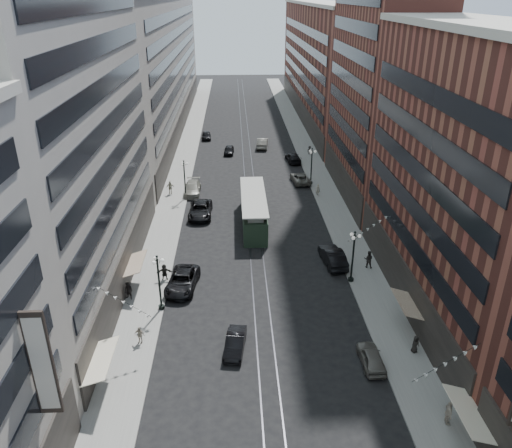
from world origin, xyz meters
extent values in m
plane|color=black|center=(0.00, 60.00, 0.00)|extent=(220.00, 220.00, 0.00)
cube|color=gray|center=(-11.00, 70.00, 0.07)|extent=(4.00, 180.00, 0.15)
cube|color=gray|center=(11.00, 70.00, 0.07)|extent=(4.00, 180.00, 0.15)
cube|color=#2D2D33|center=(-0.70, 70.00, 0.01)|extent=(0.12, 180.00, 0.02)
cube|color=#2D2D33|center=(0.70, 70.00, 0.01)|extent=(0.12, 180.00, 0.02)
cube|color=#9B958A|center=(-17.00, 33.00, 14.00)|extent=(8.00, 36.00, 28.00)
cube|color=#9B958A|center=(-17.00, 96.00, 13.00)|extent=(8.00, 90.00, 26.00)
cube|color=brown|center=(17.00, 28.00, 12.00)|extent=(8.00, 30.00, 24.00)
cube|color=brown|center=(17.00, 56.00, 21.00)|extent=(8.00, 26.00, 42.00)
cube|color=brown|center=(17.00, 105.00, 12.00)|extent=(8.00, 72.00, 24.00)
cylinder|color=black|center=(-9.20, 28.00, 0.30)|extent=(0.56, 0.56, 0.30)
cylinder|color=black|center=(-9.20, 28.00, 2.75)|extent=(0.18, 0.18, 5.20)
sphere|color=black|center=(-9.20, 28.00, 5.55)|extent=(0.24, 0.24, 0.24)
sphere|color=white|center=(-8.75, 28.00, 5.15)|extent=(0.36, 0.36, 0.36)
sphere|color=white|center=(-9.42, 28.39, 5.15)|extent=(0.36, 0.36, 0.36)
sphere|color=white|center=(-9.42, 27.61, 5.15)|extent=(0.36, 0.36, 0.36)
cylinder|color=black|center=(-9.20, 55.00, 0.30)|extent=(0.56, 0.56, 0.30)
cylinder|color=black|center=(-9.20, 55.00, 2.75)|extent=(0.18, 0.18, 5.20)
sphere|color=black|center=(-9.20, 55.00, 5.55)|extent=(0.24, 0.24, 0.24)
sphere|color=white|center=(-8.75, 55.00, 5.15)|extent=(0.36, 0.36, 0.36)
sphere|color=white|center=(-9.42, 55.39, 5.15)|extent=(0.36, 0.36, 0.36)
sphere|color=white|center=(-9.42, 54.61, 5.15)|extent=(0.36, 0.36, 0.36)
cylinder|color=black|center=(9.20, 32.00, 0.30)|extent=(0.56, 0.56, 0.30)
cylinder|color=black|center=(9.20, 32.00, 2.75)|extent=(0.18, 0.18, 5.20)
sphere|color=black|center=(9.20, 32.00, 5.55)|extent=(0.24, 0.24, 0.24)
sphere|color=white|center=(9.65, 32.00, 5.15)|extent=(0.36, 0.36, 0.36)
sphere|color=white|center=(8.97, 32.39, 5.15)|extent=(0.36, 0.36, 0.36)
sphere|color=white|center=(8.97, 31.61, 5.15)|extent=(0.36, 0.36, 0.36)
cylinder|color=black|center=(9.20, 60.00, 0.30)|extent=(0.56, 0.56, 0.30)
cylinder|color=black|center=(9.20, 60.00, 2.75)|extent=(0.18, 0.18, 5.20)
sphere|color=black|center=(9.20, 60.00, 5.55)|extent=(0.24, 0.24, 0.24)
sphere|color=white|center=(9.65, 60.00, 5.15)|extent=(0.36, 0.36, 0.36)
sphere|color=white|center=(8.97, 60.39, 5.15)|extent=(0.36, 0.36, 0.36)
sphere|color=white|center=(8.97, 59.61, 5.15)|extent=(0.36, 0.36, 0.36)
cube|color=#1F3121|center=(0.00, 46.43, 1.45)|extent=(2.79, 13.38, 2.90)
cube|color=gray|center=(0.00, 46.43, 3.23)|extent=(1.78, 12.27, 0.67)
cube|color=gray|center=(0.00, 46.43, 3.68)|extent=(3.01, 13.61, 0.17)
cylinder|color=black|center=(0.00, 41.41, 0.39)|extent=(2.57, 0.78, 0.78)
cylinder|color=black|center=(0.00, 51.45, 0.39)|extent=(2.57, 0.78, 0.78)
imported|color=black|center=(-7.59, 31.59, 0.82)|extent=(3.43, 6.17, 1.63)
imported|color=#636158|center=(8.11, 19.80, 0.69)|extent=(1.65, 4.07, 1.38)
imported|color=black|center=(-2.48, 22.01, 0.69)|extent=(2.02, 4.37, 1.39)
imported|color=black|center=(-12.43, 29.68, 1.04)|extent=(0.99, 0.79, 1.78)
imported|color=beige|center=(11.68, 13.59, 1.08)|extent=(0.62, 1.14, 1.86)
imported|color=black|center=(-6.80, 48.97, 0.87)|extent=(2.97, 6.28, 1.73)
imported|color=gray|center=(-8.40, 56.97, 0.81)|extent=(2.33, 5.60, 1.62)
imported|color=black|center=(-7.73, 86.37, 0.73)|extent=(1.98, 4.39, 1.46)
imported|color=black|center=(8.04, 35.75, 0.89)|extent=(2.49, 5.59, 1.78)
imported|color=#65635A|center=(7.71, 60.90, 0.72)|extent=(2.96, 5.44, 1.45)
imported|color=black|center=(7.77, 71.15, 0.76)|extent=(2.58, 5.41, 1.52)
imported|color=black|center=(-3.21, 76.20, 0.71)|extent=(1.94, 4.27, 1.42)
imported|color=slate|center=(3.02, 79.99, 0.90)|extent=(2.48, 5.62, 1.79)
imported|color=black|center=(-9.50, 33.10, 1.00)|extent=(1.62, 0.62, 1.71)
imported|color=#9B9780|center=(-11.50, 56.67, 1.11)|extent=(1.18, 0.64, 1.92)
imported|color=black|center=(11.58, 34.57, 1.12)|extent=(1.06, 0.81, 1.93)
imported|color=#BEB39E|center=(9.50, 55.26, 0.99)|extent=(0.66, 0.49, 1.68)
imported|color=black|center=(11.13, 74.84, 0.90)|extent=(1.04, 0.73, 1.49)
imported|color=black|center=(11.96, 20.97, 0.90)|extent=(0.83, 0.68, 1.50)
imported|color=#ABA08E|center=(-10.33, 23.14, 0.92)|extent=(0.98, 0.67, 1.54)
camera|label=1|loc=(-2.25, -10.52, 26.54)|focal=35.00mm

